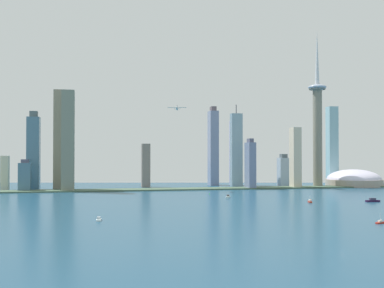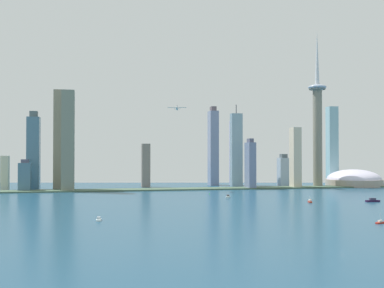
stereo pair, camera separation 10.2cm
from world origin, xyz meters
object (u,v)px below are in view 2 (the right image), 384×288
skyscraper_2 (284,171)px  observation_tower (317,120)px  boat_3 (310,201)px  skyscraper_7 (146,165)px  skyscraper_5 (235,152)px  skyscraper_9 (25,176)px  airplane (177,108)px  boat_1 (99,219)px  skyscraper_4 (250,165)px  skyscraper_12 (5,173)px  boat_2 (373,200)px  skyscraper_3 (332,145)px  skyscraper_10 (213,147)px  skyscraper_11 (295,158)px  boat_0 (228,197)px  channel_buoy_0 (210,194)px  boat_4 (380,222)px  skyscraper_1 (236,150)px  stadium_dome (354,180)px  skyscraper_8 (33,152)px  skyscraper_6 (59,140)px  skyscraper_0 (68,141)px

skyscraper_2 → observation_tower: bearing=-34.1°
boat_3 → skyscraper_7: bearing=-134.9°
skyscraper_7 → skyscraper_5: bearing=6.8°
skyscraper_9 → airplane: airplane is taller
observation_tower → boat_1: 555.91m
skyscraper_4 → skyscraper_9: bearing=177.2°
skyscraper_7 → skyscraper_9: size_ratio=1.52×
skyscraper_12 → boat_2: 572.57m
skyscraper_3 → skyscraper_7: skyscraper_3 is taller
skyscraper_10 → skyscraper_11: (126.35, -99.74, -19.56)m
skyscraper_9 → boat_0: skyscraper_9 is taller
boat_3 → channel_buoy_0: bearing=-129.9°
skyscraper_11 → boat_1: size_ratio=8.97×
skyscraper_3 → boat_2: skyscraper_3 is taller
boat_4 → channel_buoy_0: size_ratio=5.08×
boat_4 → boat_1: bearing=-37.3°
skyscraper_1 → boat_4: skyscraper_1 is taller
skyscraper_7 → boat_4: size_ratio=7.48×
stadium_dome → skyscraper_8: size_ratio=0.78×
skyscraper_8 → boat_1: (106.99, -403.74, -62.38)m
skyscraper_2 → skyscraper_9: size_ratio=1.16×
skyscraper_5 → boat_4: skyscraper_5 is taller
skyscraper_4 → boat_0: skyscraper_4 is taller
skyscraper_9 → skyscraper_10: (335.85, 85.03, 49.29)m
skyscraper_7 → skyscraper_12: size_ratio=1.37×
skyscraper_2 → boat_0: skyscraper_2 is taller
boat_0 → airplane: size_ratio=0.36×
skyscraper_1 → boat_1: 469.37m
skyscraper_4 → skyscraper_8: bearing=171.5°
observation_tower → skyscraper_9: bearing=-179.8°
skyscraper_8 → boat_4: bearing=-53.5°
skyscraper_1 → boat_3: 287.93m
boat_4 → skyscraper_8: bearing=-75.2°
skyscraper_7 → channel_buoy_0: bearing=-65.6°
skyscraper_2 → skyscraper_3: size_ratio=0.39×
skyscraper_2 → channel_buoy_0: skyscraper_2 is taller
skyscraper_1 → skyscraper_11: skyscraper_1 is taller
skyscraper_3 → skyscraper_8: 567.35m
skyscraper_7 → boat_2: bearing=-51.7°
boat_3 → skyscraper_8: bearing=-112.3°
stadium_dome → skyscraper_10: 273.23m
skyscraper_6 → channel_buoy_0: skyscraper_6 is taller
skyscraper_8 → boat_4: size_ratio=12.60×
skyscraper_3 → boat_4: skyscraper_3 is taller
skyscraper_9 → skyscraper_3: bearing=6.3°
skyscraper_5 → airplane: bearing=-140.3°
observation_tower → airplane: observation_tower is taller
skyscraper_0 → boat_2: 468.77m
skyscraper_6 → boat_2: skyscraper_6 is taller
boat_4 → skyscraper_10: bearing=-109.4°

